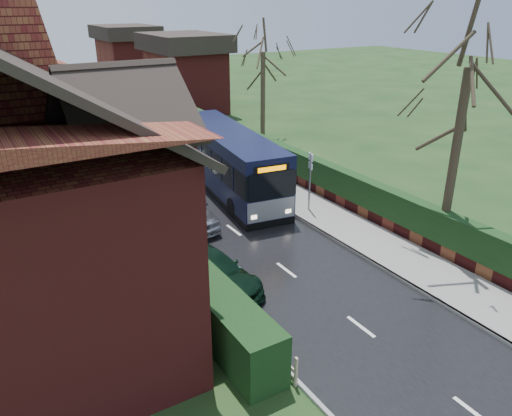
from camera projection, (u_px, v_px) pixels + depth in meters
ground at (320, 296)px, 16.73m from camera, size 140.00×140.00×0.00m
road at (195, 201)px, 24.61m from camera, size 6.00×100.00×0.02m
pavement at (267, 184)px, 26.62m from camera, size 2.50×100.00×0.14m
kerb_right at (248, 188)px, 26.04m from camera, size 0.12×100.00×0.14m
kerb_left at (135, 213)px, 23.14m from camera, size 0.12×100.00×0.10m
front_hedge at (154, 244)px, 18.50m from camera, size 1.20×16.00×1.60m
picket_fence at (174, 248)px, 18.99m from camera, size 0.10×16.00×0.90m
right_wall_hedge at (292, 163)px, 26.99m from camera, size 0.60×50.00×1.80m
bus at (229, 161)px, 25.42m from camera, size 3.67×10.52×3.13m
car_silver at (184, 208)px, 21.81m from camera, size 1.82×4.45×1.51m
car_green at (209, 271)px, 17.03m from camera, size 2.67×4.69×1.28m
car_distant at (82, 92)px, 49.80m from camera, size 1.43×3.74×1.22m
bus_stop_sign at (310, 173)px, 22.64m from camera, size 0.18×0.43×2.86m
tree_right_near at (471, 53)px, 16.74m from camera, size 4.67×4.67×10.08m
tree_right_far at (263, 45)px, 32.81m from camera, size 4.41×4.41×8.52m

